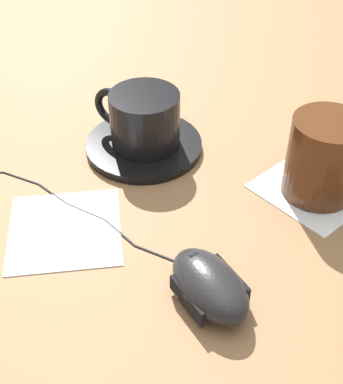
% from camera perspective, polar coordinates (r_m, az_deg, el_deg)
% --- Properties ---
extents(ground_plane, '(3.00, 3.00, 0.00)m').
position_cam_1_polar(ground_plane, '(0.63, 3.44, 0.14)').
color(ground_plane, olive).
extents(saucer, '(0.15, 0.15, 0.01)m').
position_cam_1_polar(saucer, '(0.69, -2.96, 4.99)').
color(saucer, black).
rests_on(saucer, ground).
extents(coffee_cup, '(0.12, 0.09, 0.07)m').
position_cam_1_polar(coffee_cup, '(0.67, -3.02, 7.79)').
color(coffee_cup, black).
rests_on(coffee_cup, saucer).
extents(computer_mouse, '(0.11, 0.09, 0.04)m').
position_cam_1_polar(computer_mouse, '(0.50, 4.10, -9.88)').
color(computer_mouse, black).
rests_on(computer_mouse, ground).
extents(mouse_cable, '(0.30, 0.04, 0.00)m').
position_cam_1_polar(mouse_cable, '(0.62, -11.22, -1.37)').
color(mouse_cable, black).
rests_on(mouse_cable, ground).
extents(napkin_under_glass, '(0.14, 0.14, 0.00)m').
position_cam_1_polar(napkin_under_glass, '(0.65, 14.94, 0.40)').
color(napkin_under_glass, white).
rests_on(napkin_under_glass, ground).
extents(drinking_glass, '(0.08, 0.08, 0.09)m').
position_cam_1_polar(drinking_glass, '(0.62, 15.89, 3.57)').
color(drinking_glass, '#4C2814').
rests_on(drinking_glass, napkin_under_glass).
extents(napkin_spare, '(0.17, 0.17, 0.00)m').
position_cam_1_polar(napkin_spare, '(0.59, -11.31, -3.91)').
color(napkin_spare, white).
rests_on(napkin_spare, ground).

